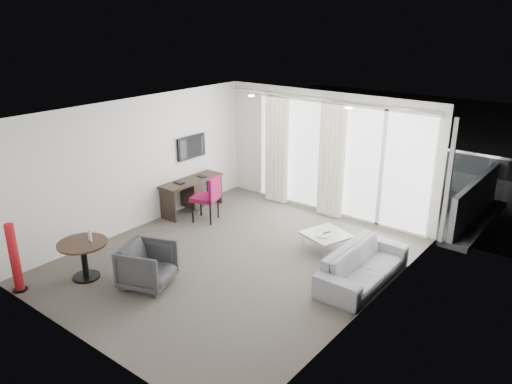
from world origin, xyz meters
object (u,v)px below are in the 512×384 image
Objects in this scene: red_lamp at (14,258)px; rattan_chair_b at (422,199)px; sofa at (363,265)px; rattan_chair_a at (363,181)px; desk_chair at (205,198)px; round_table at (84,260)px; coffee_table at (326,242)px; tub_armchair at (147,266)px; desk at (192,195)px.

red_lamp is 7.88m from rattan_chair_b.
sofa is 2.11× the size of rattan_chair_a.
rattan_chair_a is at bearing 37.53° from desk_chair.
red_lamp is at bearing -141.82° from rattan_chair_b.
round_table is (0.11, -2.96, -0.17)m from desk_chair.
coffee_table is (2.70, 0.34, -0.32)m from desk_chair.
rattan_chair_a is at bearing 72.38° from round_table.
rattan_chair_b is at bearing -43.84° from tub_armchair.
sofa is (2.62, 2.23, -0.07)m from tub_armchair.
tub_armchair is 1.06× the size of rattan_chair_b.
desk_chair reaches higher than rattan_chair_b.
red_lamp is at bearing -120.79° from rattan_chair_a.
desk_chair reaches higher than sofa.
round_table is 1.09× the size of rattan_chair_b.
rattan_chair_a is (1.93, 6.06, 0.14)m from round_table.
desk is 4.94m from rattan_chair_b.
red_lamp is (0.25, -4.06, 0.21)m from desk.
red_lamp is 1.23× the size of rattan_chair_a.
tub_armchair is at bearing -111.09° from rattan_chair_a.
tub_armchair is (1.11, -2.49, -0.14)m from desk_chair.
desk_chair is 2.73m from tub_armchair.
desk is 2.07× the size of coffee_table.
desk_chair reaches higher than coffee_table.
sofa is (3.62, 2.70, -0.03)m from round_table.
rattan_chair_b is at bearing 74.63° from coffee_table.
desk_chair is at bearing 86.04° from sofa.
coffee_table is at bearing 53.77° from red_lamp.
coffee_table is at bearing 60.04° from sofa.
coffee_table is (1.59, 2.83, -0.19)m from tub_armchair.
round_table is 6.36m from rattan_chair_a.
coffee_table is at bearing 2.01° from desk.
tub_armchair is 0.40× the size of sofa.
desk is at bearing -144.33° from rattan_chair_a.
red_lamp is 1.55× the size of rattan_chair_b.
coffee_table is at bearing 51.93° from round_table.
desk is 1.65× the size of rattan_chair_a.
red_lamp is at bearing -126.23° from coffee_table.
round_table is 1.09× the size of coffee_table.
desk is at bearing 11.37° from tub_armchair.
coffee_table is at bearing -88.22° from rattan_chair_a.
rattan_chair_b reaches higher than tub_armchair.
red_lamp is 5.45m from sofa.
tub_armchair is 1.05× the size of coffee_table.
desk_chair is 2.74m from coffee_table.
sofa is at bearing 36.71° from round_table.
desk_chair is 0.86× the size of red_lamp.
red_lamp is 1.54× the size of coffee_table.
tub_armchair is 3.44m from sofa.
tub_armchair is 0.84× the size of rattan_chair_a.
sofa is at bearing -23.10° from desk_chair.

